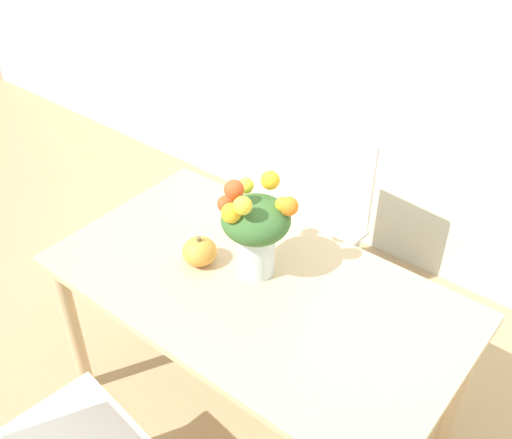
% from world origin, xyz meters
% --- Properties ---
extents(ground_plane, '(12.00, 12.00, 0.00)m').
position_xyz_m(ground_plane, '(0.00, 0.00, 0.00)').
color(ground_plane, tan).
extents(wall_back, '(8.00, 0.06, 2.70)m').
position_xyz_m(wall_back, '(0.00, 1.35, 1.35)').
color(wall_back, silver).
rests_on(wall_back, ground_plane).
extents(dining_table, '(1.51, 0.83, 0.76)m').
position_xyz_m(dining_table, '(0.00, 0.00, 0.66)').
color(dining_table, '#D1B284').
rests_on(dining_table, ground_plane).
extents(flower_vase, '(0.26, 0.25, 0.40)m').
position_xyz_m(flower_vase, '(-0.05, 0.06, 0.96)').
color(flower_vase, silver).
rests_on(flower_vase, dining_table).
extents(pumpkin, '(0.13, 0.13, 0.12)m').
position_xyz_m(pumpkin, '(-0.24, -0.03, 0.81)').
color(pumpkin, gold).
rests_on(pumpkin, dining_table).
extents(dining_chair_near_window, '(0.45, 0.45, 0.92)m').
position_xyz_m(dining_chair_near_window, '(-0.22, 0.75, 0.49)').
color(dining_chair_near_window, white).
rests_on(dining_chair_near_window, ground_plane).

